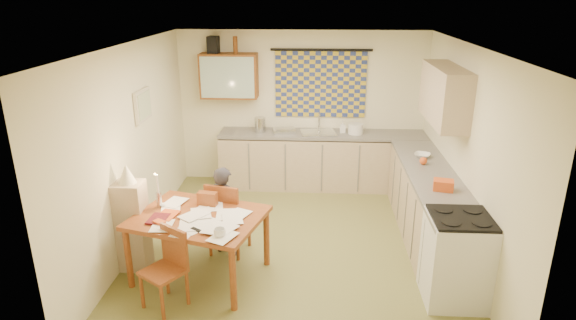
# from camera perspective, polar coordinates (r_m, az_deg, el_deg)

# --- Properties ---
(floor) EXTENTS (4.00, 4.50, 0.02)m
(floor) POSITION_cam_1_polar(r_m,az_deg,el_deg) (6.29, 0.87, -9.94)
(floor) COLOR olive
(floor) RESTS_ON ground
(ceiling) EXTENTS (4.00, 4.50, 0.02)m
(ceiling) POSITION_cam_1_polar(r_m,az_deg,el_deg) (5.51, 1.01, 13.56)
(ceiling) COLOR white
(ceiling) RESTS_ON floor
(wall_back) EXTENTS (4.00, 0.02, 2.50)m
(wall_back) POSITION_cam_1_polar(r_m,az_deg,el_deg) (7.95, 1.63, 6.17)
(wall_back) COLOR #ECE7BF
(wall_back) RESTS_ON floor
(wall_front) EXTENTS (4.00, 0.02, 2.50)m
(wall_front) POSITION_cam_1_polar(r_m,az_deg,el_deg) (3.70, -0.57, -10.08)
(wall_front) COLOR #ECE7BF
(wall_front) RESTS_ON floor
(wall_left) EXTENTS (0.02, 4.50, 2.50)m
(wall_left) POSITION_cam_1_polar(r_m,az_deg,el_deg) (6.19, -18.01, 1.31)
(wall_left) COLOR #ECE7BF
(wall_left) RESTS_ON floor
(wall_right) EXTENTS (0.02, 4.50, 2.50)m
(wall_right) POSITION_cam_1_polar(r_m,az_deg,el_deg) (6.04, 20.35, 0.61)
(wall_right) COLOR #ECE7BF
(wall_right) RESTS_ON floor
(window_blind) EXTENTS (1.45, 0.03, 1.05)m
(window_blind) POSITION_cam_1_polar(r_m,az_deg,el_deg) (7.83, 3.87, 8.91)
(window_blind) COLOR navy
(window_blind) RESTS_ON wall_back
(curtain_rod) EXTENTS (1.60, 0.04, 0.04)m
(curtain_rod) POSITION_cam_1_polar(r_m,az_deg,el_deg) (7.72, 3.97, 12.90)
(curtain_rod) COLOR black
(curtain_rod) RESTS_ON wall_back
(wall_cabinet) EXTENTS (0.90, 0.34, 0.70)m
(wall_cabinet) POSITION_cam_1_polar(r_m,az_deg,el_deg) (7.78, -6.99, 9.88)
(wall_cabinet) COLOR #623110
(wall_cabinet) RESTS_ON wall_back
(wall_cabinet_glass) EXTENTS (0.84, 0.02, 0.64)m
(wall_cabinet_glass) POSITION_cam_1_polar(r_m,az_deg,el_deg) (7.62, -7.21, 9.66)
(wall_cabinet_glass) COLOR #99B2A5
(wall_cabinet_glass) RESTS_ON wall_back
(upper_cabinet_right) EXTENTS (0.34, 1.30, 0.70)m
(upper_cabinet_right) POSITION_cam_1_polar(r_m,az_deg,el_deg) (6.35, 18.06, 7.38)
(upper_cabinet_right) COLOR tan
(upper_cabinet_right) RESTS_ON wall_right
(framed_print) EXTENTS (0.04, 0.50, 0.40)m
(framed_print) POSITION_cam_1_polar(r_m,az_deg,el_deg) (6.42, -16.84, 6.25)
(framed_print) COLOR beige
(framed_print) RESTS_ON wall_left
(print_canvas) EXTENTS (0.01, 0.42, 0.32)m
(print_canvas) POSITION_cam_1_polar(r_m,az_deg,el_deg) (6.41, -16.63, 6.25)
(print_canvas) COLOR silver
(print_canvas) RESTS_ON wall_left
(counter_back) EXTENTS (3.30, 0.62, 0.92)m
(counter_back) POSITION_cam_1_polar(r_m,az_deg,el_deg) (7.88, 4.02, -0.06)
(counter_back) COLOR tan
(counter_back) RESTS_ON floor
(counter_right) EXTENTS (0.62, 2.95, 0.92)m
(counter_right) POSITION_cam_1_polar(r_m,az_deg,el_deg) (6.38, 16.47, -5.68)
(counter_right) COLOR tan
(counter_right) RESTS_ON floor
(stove) EXTENTS (0.62, 0.62, 0.96)m
(stove) POSITION_cam_1_polar(r_m,az_deg,el_deg) (5.32, 19.33, -10.98)
(stove) COLOR white
(stove) RESTS_ON floor
(sink) EXTENTS (0.61, 0.52, 0.10)m
(sink) POSITION_cam_1_polar(r_m,az_deg,el_deg) (7.74, 3.59, 2.94)
(sink) COLOR silver
(sink) RESTS_ON counter_back
(tap) EXTENTS (0.04, 0.04, 0.28)m
(tap) POSITION_cam_1_polar(r_m,az_deg,el_deg) (7.87, 3.72, 4.57)
(tap) COLOR silver
(tap) RESTS_ON counter_back
(dish_rack) EXTENTS (0.40, 0.36, 0.06)m
(dish_rack) POSITION_cam_1_polar(r_m,az_deg,el_deg) (7.74, -0.49, 3.51)
(dish_rack) COLOR silver
(dish_rack) RESTS_ON counter_back
(kettle) EXTENTS (0.19, 0.19, 0.24)m
(kettle) POSITION_cam_1_polar(r_m,az_deg,el_deg) (7.75, -3.33, 4.19)
(kettle) COLOR silver
(kettle) RESTS_ON counter_back
(mixing_bowl) EXTENTS (0.30, 0.30, 0.16)m
(mixing_bowl) POSITION_cam_1_polar(r_m,az_deg,el_deg) (7.74, 8.02, 3.70)
(mixing_bowl) COLOR white
(mixing_bowl) RESTS_ON counter_back
(soap_bottle) EXTENTS (0.10, 0.10, 0.19)m
(soap_bottle) POSITION_cam_1_polar(r_m,az_deg,el_deg) (7.77, 6.49, 3.93)
(soap_bottle) COLOR white
(soap_bottle) RESTS_ON counter_back
(bowl) EXTENTS (0.36, 0.36, 0.05)m
(bowl) POSITION_cam_1_polar(r_m,az_deg,el_deg) (6.83, 15.63, 0.54)
(bowl) COLOR white
(bowl) RESTS_ON counter_right
(orange_bag) EXTENTS (0.25, 0.20, 0.12)m
(orange_bag) POSITION_cam_1_polar(r_m,az_deg,el_deg) (5.77, 17.93, -2.84)
(orange_bag) COLOR #D7511C
(orange_bag) RESTS_ON counter_right
(fruit_orange) EXTENTS (0.10, 0.10, 0.10)m
(fruit_orange) POSITION_cam_1_polar(r_m,az_deg,el_deg) (6.54, 15.74, -0.10)
(fruit_orange) COLOR #D7511C
(fruit_orange) RESTS_ON counter_right
(speaker) EXTENTS (0.17, 0.21, 0.26)m
(speaker) POSITION_cam_1_polar(r_m,az_deg,el_deg) (7.76, -8.85, 13.35)
(speaker) COLOR black
(speaker) RESTS_ON wall_cabinet
(bottle_green) EXTENTS (0.08, 0.08, 0.26)m
(bottle_green) POSITION_cam_1_polar(r_m,az_deg,el_deg) (7.76, -8.56, 13.36)
(bottle_green) COLOR #195926
(bottle_green) RESTS_ON wall_cabinet
(bottle_brown) EXTENTS (0.08, 0.08, 0.26)m
(bottle_brown) POSITION_cam_1_polar(r_m,az_deg,el_deg) (7.70, -6.26, 13.41)
(bottle_brown) COLOR #623110
(bottle_brown) RESTS_ON wall_cabinet
(dining_table) EXTENTS (1.59, 1.36, 0.75)m
(dining_table) POSITION_cam_1_polar(r_m,az_deg,el_deg) (5.55, -10.38, -9.94)
(dining_table) COLOR brown
(dining_table) RESTS_ON floor
(chair_far) EXTENTS (0.52, 0.52, 0.94)m
(chair_far) POSITION_cam_1_polar(r_m,az_deg,el_deg) (6.02, -6.99, -8.25)
(chair_far) COLOR brown
(chair_far) RESTS_ON floor
(chair_near) EXTENTS (0.52, 0.52, 0.83)m
(chair_near) POSITION_cam_1_polar(r_m,az_deg,el_deg) (5.21, -14.31, -14.00)
(chair_near) COLOR brown
(chair_near) RESTS_ON floor
(person) EXTENTS (0.67, 0.66, 1.13)m
(person) POSITION_cam_1_polar(r_m,az_deg,el_deg) (5.87, -7.51, -6.05)
(person) COLOR black
(person) RESTS_ON floor
(shelf_stand) EXTENTS (0.32, 0.30, 1.06)m
(shelf_stand) POSITION_cam_1_polar(r_m,az_deg,el_deg) (5.83, -17.92, -7.44)
(shelf_stand) COLOR tan
(shelf_stand) RESTS_ON floor
(lampshade) EXTENTS (0.20, 0.20, 0.22)m
(lampshade) POSITION_cam_1_polar(r_m,az_deg,el_deg) (5.58, -18.60, -1.54)
(lampshade) COLOR beige
(lampshade) RESTS_ON shelf_stand
(letter_rack) EXTENTS (0.23, 0.13, 0.16)m
(letter_rack) POSITION_cam_1_polar(r_m,az_deg,el_deg) (5.58, -9.53, -4.56)
(letter_rack) COLOR brown
(letter_rack) RESTS_ON dining_table
(mug) EXTENTS (0.22, 0.22, 0.09)m
(mug) POSITION_cam_1_polar(r_m,az_deg,el_deg) (4.88, -8.10, -8.56)
(mug) COLOR white
(mug) RESTS_ON dining_table
(magazine) EXTENTS (0.24, 0.29, 0.02)m
(magazine) POSITION_cam_1_polar(r_m,az_deg,el_deg) (5.41, -16.11, -6.68)
(magazine) COLOR maroon
(magazine) RESTS_ON dining_table
(book) EXTENTS (0.31, 0.35, 0.02)m
(book) POSITION_cam_1_polar(r_m,az_deg,el_deg) (5.48, -15.06, -6.24)
(book) COLOR #D7511C
(book) RESTS_ON dining_table
(orange_box) EXTENTS (0.14, 0.13, 0.04)m
(orange_box) POSITION_cam_1_polar(r_m,az_deg,el_deg) (5.28, -15.01, -7.17)
(orange_box) COLOR #D7511C
(orange_box) RESTS_ON dining_table
(eyeglasses) EXTENTS (0.13, 0.11, 0.02)m
(eyeglasses) POSITION_cam_1_polar(r_m,az_deg,el_deg) (5.07, -10.84, -8.13)
(eyeglasses) COLOR black
(eyeglasses) RESTS_ON dining_table
(candle_holder) EXTENTS (0.08, 0.08, 0.18)m
(candle_holder) POSITION_cam_1_polar(r_m,az_deg,el_deg) (5.65, -15.04, -4.57)
(candle_holder) COLOR silver
(candle_holder) RESTS_ON dining_table
(candle) EXTENTS (0.03, 0.03, 0.22)m
(candle) POSITION_cam_1_polar(r_m,az_deg,el_deg) (5.56, -15.21, -2.76)
(candle) COLOR white
(candle) RESTS_ON dining_table
(candle_flame) EXTENTS (0.02, 0.02, 0.02)m
(candle_flame) POSITION_cam_1_polar(r_m,az_deg,el_deg) (5.50, -15.51, -1.63)
(candle_flame) COLOR #FFCC66
(candle_flame) RESTS_ON dining_table
(papers) EXTENTS (1.08, 1.14, 0.03)m
(papers) POSITION_cam_1_polar(r_m,az_deg,el_deg) (5.27, -10.07, -6.89)
(papers) COLOR white
(papers) RESTS_ON dining_table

